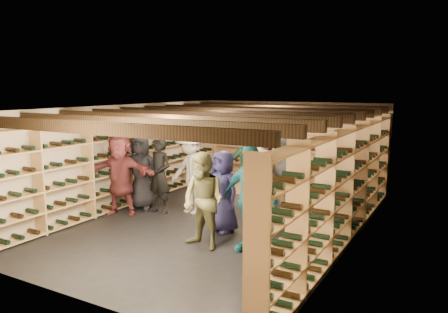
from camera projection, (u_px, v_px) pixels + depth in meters
ground at (222, 220)px, 9.33m from camera, size 8.00×8.00×0.00m
walls at (222, 165)px, 9.14m from camera, size 5.52×8.02×2.40m
ceiling at (222, 107)px, 8.95m from camera, size 5.50×8.00×0.01m
ceiling_joists at (222, 114)px, 8.97m from camera, size 5.40×7.12×0.18m
wine_rack_left at (128, 161)px, 10.40m from camera, size 0.32×7.50×2.15m
wine_rack_right at (344, 184)px, 7.91m from camera, size 0.32×7.50×2.15m
wine_rack_back at (288, 149)px, 12.45m from camera, size 4.70×0.30×2.15m
crate_stack_left at (280, 184)px, 11.28m from camera, size 0.52×0.36×0.68m
crate_stack_right at (246, 184)px, 11.64m from camera, size 0.53×0.37×0.51m
crate_loose at (265, 191)px, 11.62m from camera, size 0.58×0.47×0.17m
person_0 at (141, 172)px, 10.11m from camera, size 0.98×0.79×1.73m
person_1 at (160, 175)px, 9.75m from camera, size 0.67×0.48×1.72m
person_2 at (204, 201)px, 7.59m from camera, size 0.93×0.79×1.71m
person_3 at (263, 196)px, 7.93m from camera, size 1.23×0.92×1.70m
person_4 at (250, 198)px, 7.45m from camera, size 1.16×0.65×1.86m
person_5 at (120, 174)px, 9.63m from camera, size 1.78×1.10×1.83m
person_6 at (223, 191)px, 8.49m from camera, size 0.91×0.74×1.61m
person_7 at (260, 187)px, 8.83m from camera, size 0.65×0.49×1.61m
person_8 at (267, 182)px, 9.45m from camera, size 0.91×0.81×1.57m
person_9 at (191, 172)px, 9.75m from camera, size 1.33×0.93×1.87m
person_10 at (247, 169)px, 10.33m from camera, size 1.09×0.54×1.80m
person_11 at (294, 172)px, 9.76m from camera, size 1.75×0.62×1.87m
person_12 at (285, 179)px, 8.99m from camera, size 1.00×0.75×1.86m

